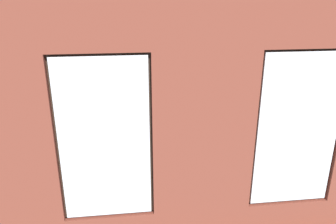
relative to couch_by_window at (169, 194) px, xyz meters
name	(u,v)px	position (x,y,z in m)	size (l,w,h in m)	color
ground_plane	(170,148)	(-0.32, -2.23, -0.38)	(6.40, 6.53, 0.10)	brown
brick_wall_with_windows	(204,134)	(-0.32, 0.65, 1.21)	(5.80, 0.30, 3.11)	brown
white_wall_right	(14,81)	(2.54, -2.03, 1.22)	(0.10, 5.53, 3.11)	silver
couch_by_window	(169,194)	(0.00, 0.00, 0.00)	(1.93, 0.87, 0.80)	black
couch_left	(279,133)	(-2.52, -1.87, 0.00)	(0.92, 1.80, 0.80)	black
coffee_table	(156,136)	(0.01, -1.98, 0.03)	(1.32, 0.85, 0.40)	#A87547
cup_ceramic	(136,135)	(0.40, -1.86, 0.13)	(0.09, 0.09, 0.10)	#33567F
remote_silver	(156,133)	(0.01, -1.98, 0.08)	(0.05, 0.17, 0.02)	#B2B2B7
media_console	(48,135)	(2.24, -2.60, -0.09)	(1.23, 0.42, 0.47)	black
tv_flatscreen	(44,108)	(2.24, -2.60, 0.50)	(1.05, 0.20, 0.73)	black
papasan_chair	(141,98)	(0.20, -4.25, 0.13)	(1.18, 1.18, 0.72)	olive
potted_plant_mid_room_small	(195,121)	(-0.94, -2.70, 0.01)	(0.28, 0.28, 0.49)	#9E5638
potted_plant_near_tv	(63,128)	(1.69, -1.54, 0.47)	(0.81, 0.81, 1.23)	#47423D
potted_plant_corner_near_left	(244,79)	(-2.66, -4.50, 0.47)	(0.91, 0.93, 1.30)	#47423D
potted_plant_foreground_right	(74,92)	(1.93, -4.45, 0.28)	(0.83, 0.79, 1.39)	#9E5638
potted_plant_between_couches	(265,161)	(-1.42, -0.04, 0.41)	(0.85, 0.89, 1.22)	gray
potted_plant_by_left_couch	(239,112)	(-2.12, -3.21, 0.00)	(0.28, 0.28, 0.50)	#47423D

